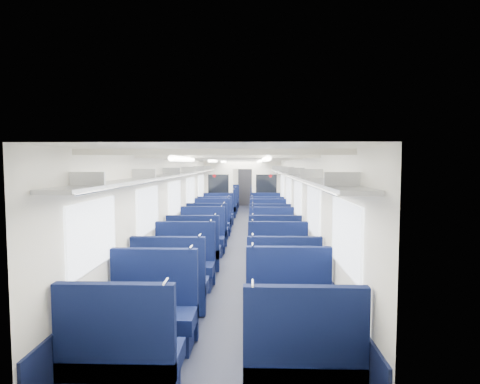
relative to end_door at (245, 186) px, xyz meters
The scene contains 41 objects.
floor 9.00m from the end_door, 90.00° to the right, with size 2.80×18.00×0.01m, color black.
ceiling 9.04m from the end_door, 90.00° to the right, with size 2.80×18.00×0.01m, color white.
wall_left 9.05m from the end_door, 98.90° to the right, with size 0.02×18.00×2.35m, color silver.
dado_left 9.07m from the end_door, 98.81° to the right, with size 0.03×17.90×0.70m, color #101737.
wall_right 9.05m from the end_door, 81.10° to the right, with size 0.02×18.00×2.35m, color silver.
dado_right 9.07m from the end_door, 81.19° to the right, with size 0.03×17.90×0.70m, color #101737.
wall_far 0.19m from the end_door, 90.00° to the left, with size 2.80×0.02×2.35m, color silver.
luggage_rack_left 9.07m from the end_door, 97.73° to the right, with size 0.36×17.40×0.18m.
luggage_rack_right 9.07m from the end_door, 82.27° to the right, with size 0.36×17.40×0.18m.
windows 9.41m from the end_door, 90.00° to the right, with size 2.78×15.60×0.75m.
ceiling_fittings 9.29m from the end_door, 90.00° to the right, with size 2.70×16.06×0.11m.
end_door is the anchor object (origin of this frame).
bulkhead 6.20m from the end_door, 90.00° to the right, with size 2.80×0.10×2.35m.
seat_0 17.25m from the end_door, 92.76° to the right, with size 1.07×0.59×1.19m.
seat_1 17.28m from the end_door, 87.25° to the right, with size 1.07×0.59×1.19m.
seat_2 16.14m from the end_door, 92.95° to the right, with size 1.07×0.59×1.19m.
seat_3 15.98m from the end_door, 87.02° to the right, with size 1.07×0.59×1.19m.
seat_4 15.06m from the end_door, 93.16° to the right, with size 1.07×0.59×1.19m.
seat_5 15.00m from the end_door, 86.82° to the right, with size 1.07×0.59×1.19m.
seat_6 13.89m from the end_door, 93.43° to the right, with size 1.07×0.59×1.19m.
seat_7 13.84m from the end_door, 86.56° to the right, with size 1.07×0.59×1.19m.
seat_8 12.73m from the end_door, 93.74° to the right, with size 1.07×0.59×1.19m.
seat_9 12.67m from the end_door, 86.24° to the right, with size 1.07×0.59×1.19m.
seat_10 11.40m from the end_door, 94.18° to the right, with size 1.07×0.59×1.19m.
seat_11 11.45m from the end_door, 85.84° to the right, with size 1.07×0.59×1.19m.
seat_12 10.30m from the end_door, 94.63° to the right, with size 1.07×0.59×1.19m.
seat_13 10.42m from the end_door, 85.42° to the right, with size 1.07×0.59×1.19m.
seat_14 9.12m from the end_door, 95.24° to the right, with size 1.07×0.59×1.19m.
seat_15 9.27m from the end_door, 84.85° to the right, with size 1.07×0.59×1.19m.
seat_16 8.17m from the end_door, 95.85° to the right, with size 1.07×0.59×1.19m.
seat_17 8.21m from the end_door, 84.18° to the right, with size 1.07×0.59×1.19m.
seat_18 7.00m from the end_door, 96.84° to the right, with size 1.07×0.59×1.19m.
seat_19 6.85m from the end_door, 83.02° to the right, with size 1.07×0.59×1.19m.
seat_20 4.84m from the end_door, 99.96° to the right, with size 1.07×0.59×1.19m.
seat_21 5.04m from the end_door, 80.44° to the right, with size 1.07×0.59×1.19m.
seat_22 3.86m from the end_door, 102.60° to the right, with size 1.07×0.59×1.19m.
seat_23 3.84m from the end_door, 77.33° to the right, with size 1.07×0.59×1.19m.
seat_24 2.82m from the end_door, 107.55° to the right, with size 1.07×0.59×1.19m.
seat_25 2.64m from the end_door, 71.10° to the right, with size 1.07×0.59×1.19m.
seat_26 1.67m from the end_door, 122.36° to the right, with size 1.07×0.59×1.19m.
seat_27 1.78m from the end_door, 60.05° to the right, with size 1.07×0.59×1.19m.
Camera 1 is at (0.37, -11.78, 2.20)m, focal length 29.77 mm.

